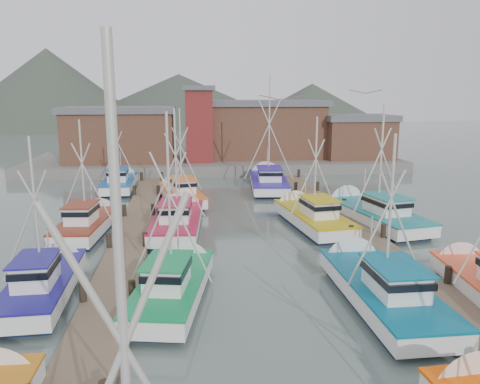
{
  "coord_description": "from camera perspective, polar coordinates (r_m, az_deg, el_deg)",
  "views": [
    {
      "loc": [
        -3.69,
        -20.64,
        8.78
      ],
      "look_at": [
        -0.19,
        8.73,
        2.6
      ],
      "focal_mm": 35.0,
      "sensor_mm": 36.0,
      "label": 1
    }
  ],
  "objects": [
    {
      "name": "boat_4",
      "position": [
        21.02,
        -7.92,
        -10.98
      ],
      "size": [
        3.95,
        8.48,
        8.77
      ],
      "rotation": [
        0.0,
        0.0,
        -0.19
      ],
      "color": "#101C36",
      "rests_on": "ground"
    },
    {
      "name": "lookout_tower",
      "position": [
        53.76,
        -5.04,
        8.31
      ],
      "size": [
        3.6,
        3.6,
        8.5
      ],
      "color": "maroon",
      "rests_on": "quay"
    },
    {
      "name": "boat_8",
      "position": [
        31.21,
        -7.51,
        -3.34
      ],
      "size": [
        3.63,
        9.47,
        8.79
      ],
      "rotation": [
        0.0,
        0.0,
        -0.08
      ],
      "color": "#101C36",
      "rests_on": "ground"
    },
    {
      "name": "shed_right",
      "position": [
        58.63,
        13.99,
        6.62
      ],
      "size": [
        8.48,
        6.36,
        5.2
      ],
      "color": "brown",
      "rests_on": "quay"
    },
    {
      "name": "boat_13",
      "position": [
        44.7,
        3.43,
        1.35
      ],
      "size": [
        4.6,
        10.52,
        11.56
      ],
      "rotation": [
        0.0,
        0.0,
        -0.11
      ],
      "color": "#101C36",
      "rests_on": "ground"
    },
    {
      "name": "dock_right",
      "position": [
        28.23,
        15.91,
        -6.34
      ],
      "size": [
        2.3,
        46.0,
        1.5
      ],
      "color": "brown",
      "rests_on": "ground"
    },
    {
      "name": "boat_9",
      "position": [
        32.14,
        8.52,
        -2.93
      ],
      "size": [
        3.77,
        9.18,
        8.15
      ],
      "rotation": [
        0.0,
        0.0,
        0.12
      ],
      "color": "#101C36",
      "rests_on": "ground"
    },
    {
      "name": "quay",
      "position": [
        58.34,
        -3.11,
        3.72
      ],
      "size": [
        44.0,
        16.0,
        1.2
      ],
      "primitive_type": "cube",
      "color": "slate",
      "rests_on": "ground"
    },
    {
      "name": "boat_12",
      "position": [
        39.24,
        -7.31,
        -0.21
      ],
      "size": [
        4.13,
        8.84,
        8.42
      ],
      "rotation": [
        0.0,
        0.0,
        0.19
      ],
      "color": "#101C36",
      "rests_on": "ground"
    },
    {
      "name": "dock_left",
      "position": [
        26.34,
        -13.76,
        -7.54
      ],
      "size": [
        2.3,
        46.0,
        1.5
      ],
      "color": "brown",
      "rests_on": "ground"
    },
    {
      "name": "boat_10",
      "position": [
        31.69,
        -17.91,
        -3.6
      ],
      "size": [
        3.25,
        8.24,
        7.92
      ],
      "rotation": [
        0.0,
        0.0,
        -0.1
      ],
      "color": "#101C36",
      "rests_on": "ground"
    },
    {
      "name": "boat_14",
      "position": [
        45.42,
        -14.38,
        1.15
      ],
      "size": [
        3.15,
        8.56,
        7.51
      ],
      "rotation": [
        0.0,
        0.0,
        0.01
      ],
      "color": "#101C36",
      "rests_on": "ground"
    },
    {
      "name": "shed_left",
      "position": [
        56.3,
        -14.34,
        6.91
      ],
      "size": [
        12.72,
        8.48,
        6.2
      ],
      "color": "brown",
      "rests_on": "quay"
    },
    {
      "name": "gull_far",
      "position": [
        22.69,
        15.07,
        11.66
      ],
      "size": [
        1.51,
        0.66,
        0.24
      ],
      "rotation": [
        0.0,
        0.0,
        -0.53
      ],
      "color": "slate",
      "rests_on": "ground"
    },
    {
      "name": "distant_hills",
      "position": [
        143.78,
        -10.5,
        8.11
      ],
      "size": [
        175.0,
        140.0,
        42.0
      ],
      "color": "#3B4338",
      "rests_on": "ground"
    },
    {
      "name": "gull_near",
      "position": [
        16.49,
        5.08,
        11.31
      ],
      "size": [
        1.54,
        0.61,
        0.24
      ],
      "rotation": [
        0.0,
        0.0,
        -0.05
      ],
      "color": "slate",
      "rests_on": "ground"
    },
    {
      "name": "boat_5",
      "position": [
        21.37,
        16.44,
        -11.0
      ],
      "size": [
        3.34,
        9.33,
        8.11
      ],
      "rotation": [
        0.0,
        0.0,
        -0.0
      ],
      "color": "#101C36",
      "rests_on": "ground"
    },
    {
      "name": "boat_11",
      "position": [
        33.93,
        15.71,
        -2.46
      ],
      "size": [
        4.7,
        10.22,
        9.16
      ],
      "rotation": [
        0.0,
        0.0,
        0.17
      ],
      "color": "#101C36",
      "rests_on": "ground"
    },
    {
      "name": "ground",
      "position": [
        22.73,
        3.13,
        -10.94
      ],
      "size": [
        260.0,
        260.0,
        0.0
      ],
      "primitive_type": "plane",
      "color": "#4F5F5A",
      "rests_on": "ground"
    },
    {
      "name": "shed_center",
      "position": [
        58.59,
        2.76,
        7.78
      ],
      "size": [
        14.84,
        9.54,
        6.9
      ],
      "color": "brown",
      "rests_on": "quay"
    },
    {
      "name": "boat_6",
      "position": [
        22.67,
        -22.56,
        -10.09
      ],
      "size": [
        3.15,
        7.82,
        7.72
      ],
      "rotation": [
        0.0,
        0.0,
        0.03
      ],
      "color": "#101C36",
      "rests_on": "ground"
    }
  ]
}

